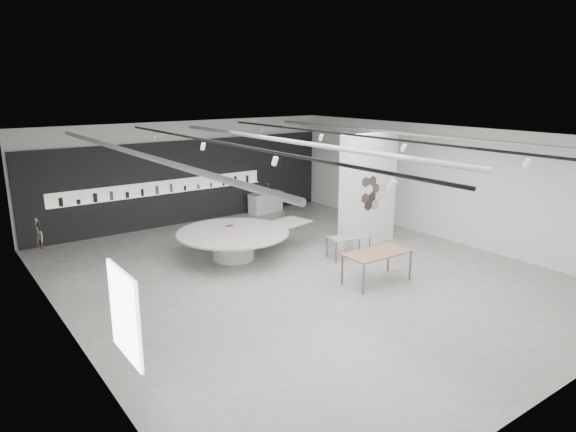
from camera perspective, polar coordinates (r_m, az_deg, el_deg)
room at (r=13.59m, az=1.10°, el=1.60°), size 12.02×14.02×3.82m
back_wall_display at (r=19.56m, az=-11.27°, el=3.69°), size 11.80×0.27×3.10m
partition_column at (r=16.70m, az=8.88°, el=2.88°), size 2.20×0.38×3.60m
display_island at (r=15.43m, az=-5.87°, el=-2.75°), size 4.72×3.96×0.86m
sample_table_wood at (r=13.65m, az=9.88°, el=-4.22°), size 1.80×0.92×0.84m
sample_table_stone at (r=15.58m, az=6.74°, el=-2.49°), size 1.33×0.83×0.64m
kitchen_counter at (r=20.98m, az=-2.51°, el=1.53°), size 1.53×0.76×1.15m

